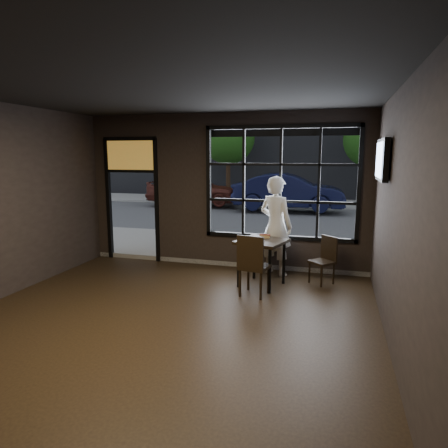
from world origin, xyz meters
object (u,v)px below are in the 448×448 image
(cafe_table, at_px, (262,263))
(man, at_px, (276,226))
(chair_near, at_px, (255,265))
(navy_car, at_px, (288,192))

(cafe_table, relative_size, man, 0.44)
(man, bearing_deg, chair_near, 108.97)
(cafe_table, distance_m, navy_car, 9.58)
(chair_near, relative_size, navy_car, 0.23)
(man, xyz_separation_m, navy_car, (-0.80, 8.77, -0.13))
(navy_car, bearing_deg, chair_near, -178.63)
(cafe_table, bearing_deg, navy_car, 109.70)
(cafe_table, height_order, chair_near, chair_near)
(cafe_table, bearing_deg, chair_near, -76.82)
(chair_near, xyz_separation_m, man, (0.15, 1.30, 0.45))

